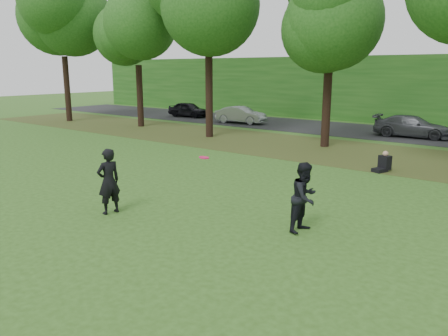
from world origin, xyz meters
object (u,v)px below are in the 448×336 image
player_left (109,181)px  player_right (305,197)px  seated_person (383,164)px  frisbee (204,157)px

player_left → player_right: bearing=122.4°
player_right → seated_person: size_ratio=2.15×
player_right → seated_person: bearing=8.3°
player_left → frisbee: size_ratio=6.84×
frisbee → seated_person: (1.95, 8.78, -1.43)m
frisbee → player_right: bearing=19.9°
player_left → player_right: size_ratio=1.05×
player_left → player_right: 5.45m
player_right → frisbee: bearing=114.1°
seated_person → frisbee: bearing=-82.9°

